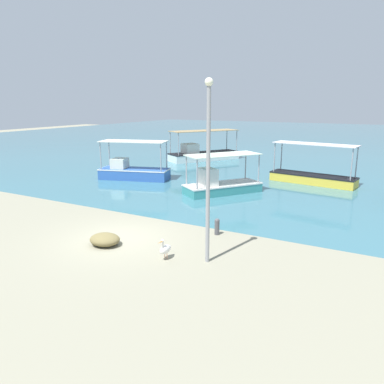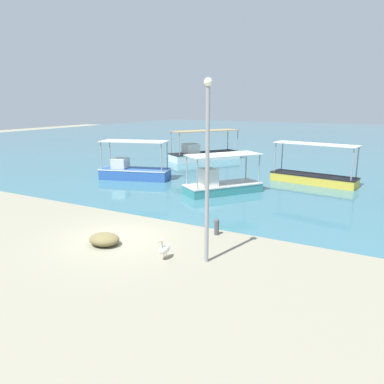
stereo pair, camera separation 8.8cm
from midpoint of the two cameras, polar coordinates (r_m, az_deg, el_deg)
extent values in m
plane|color=gray|center=(15.90, -11.32, -6.95)|extent=(120.00, 120.00, 0.00)
cube|color=#3A6F7E|center=(60.37, 19.39, 7.59)|extent=(110.00, 90.00, 0.00)
cube|color=gold|center=(27.13, 17.78, 1.91)|extent=(5.89, 2.26, 0.64)
cube|color=black|center=(27.08, 17.82, 2.50)|extent=(5.94, 2.30, 0.08)
cylinder|color=#99999E|center=(27.31, 12.37, 5.20)|extent=(0.08, 0.08, 2.06)
cylinder|color=#99999E|center=(28.39, 13.38, 5.46)|extent=(0.08, 0.08, 2.06)
cylinder|color=#99999E|center=(25.61, 23.08, 3.89)|extent=(0.08, 0.08, 2.06)
cylinder|color=#99999E|center=(26.76, 23.72, 4.20)|extent=(0.08, 0.08, 2.06)
cube|color=silver|center=(26.77, 18.15, 6.96)|extent=(5.71, 2.33, 0.05)
cube|color=white|center=(36.43, 1.77, 5.49)|extent=(5.40, 6.86, 0.76)
cube|color=black|center=(36.39, 1.77, 6.02)|extent=(5.46, 6.91, 0.08)
cylinder|color=#99999E|center=(38.68, 5.26, 8.00)|extent=(0.08, 0.08, 2.04)
cylinder|color=#99999E|center=(37.26, 6.75, 7.75)|extent=(0.08, 0.08, 2.04)
cylinder|color=#99999E|center=(35.55, -3.42, 7.55)|extent=(0.08, 0.08, 2.04)
cylinder|color=#99999E|center=(33.99, -2.16, 7.28)|extent=(0.08, 0.08, 2.04)
cube|color=#967F56|center=(36.17, 1.80, 9.33)|extent=(5.38, 6.74, 0.05)
cube|color=silver|center=(35.57, -0.39, 6.65)|extent=(1.87, 1.85, 0.91)
cube|color=#305CAC|center=(27.69, -8.84, 2.76)|extent=(5.27, 3.09, 0.77)
cube|color=silver|center=(27.62, -8.86, 3.47)|extent=(5.32, 3.14, 0.08)
cylinder|color=#99999E|center=(27.47, -3.99, 5.69)|extent=(0.08, 0.08, 1.96)
cylinder|color=#99999E|center=(26.06, -4.87, 5.25)|extent=(0.08, 0.08, 1.96)
cylinder|color=#99999E|center=(29.00, -12.59, 5.82)|extent=(0.08, 0.08, 1.96)
cylinder|color=#99999E|center=(27.67, -13.85, 5.39)|extent=(0.08, 0.08, 1.96)
cube|color=silver|center=(27.35, -9.02, 7.64)|extent=(5.11, 3.13, 0.05)
cube|color=silver|center=(27.97, -11.05, 4.33)|extent=(1.33, 1.45, 0.72)
cube|color=teal|center=(23.25, 4.58, 0.59)|extent=(4.17, 4.87, 0.59)
cube|color=silver|center=(23.19, 4.59, 1.21)|extent=(4.23, 4.92, 0.08)
cylinder|color=#99999E|center=(24.74, 8.06, 4.07)|extent=(0.08, 0.08, 1.77)
cylinder|color=#99999E|center=(23.56, 10.04, 3.52)|extent=(0.08, 0.08, 1.77)
cylinder|color=#99999E|center=(22.68, -0.98, 3.35)|extent=(0.08, 0.08, 1.77)
cylinder|color=#99999E|center=(21.38, 0.67, 2.72)|extent=(0.08, 0.08, 1.77)
cube|color=silver|center=(22.87, 4.68, 5.69)|extent=(4.13, 4.76, 0.05)
cube|color=silver|center=(22.57, 2.26, 2.33)|extent=(1.49, 1.42, 1.03)
cylinder|color=#E0997A|center=(13.68, -4.01, -9.69)|extent=(0.03, 0.03, 0.22)
cylinder|color=#E0997A|center=(13.73, -4.36, -9.60)|extent=(0.03, 0.03, 0.22)
ellipsoid|color=white|center=(13.59, -4.28, -8.73)|extent=(0.29, 0.57, 0.32)
ellipsoid|color=white|center=(13.77, -3.68, -8.32)|extent=(0.12, 0.16, 0.10)
cylinder|color=white|center=(13.39, -4.67, -8.05)|extent=(0.07, 0.07, 0.26)
sphere|color=white|center=(13.33, -4.68, -7.40)|extent=(0.11, 0.11, 0.11)
cone|color=#E5933F|center=(13.20, -5.09, -7.66)|extent=(0.06, 0.30, 0.06)
cylinder|color=gray|center=(12.57, 2.26, 2.08)|extent=(0.14, 0.14, 6.01)
sphere|color=#EAEACC|center=(12.33, 2.40, 16.42)|extent=(0.28, 0.28, 0.28)
cylinder|color=#47474C|center=(15.98, 3.67, -5.50)|extent=(0.21, 0.21, 0.58)
sphere|color=#4C4C51|center=(15.88, 3.69, -4.41)|extent=(0.22, 0.22, 0.22)
ellipsoid|color=olive|center=(15.24, -13.30, -7.05)|extent=(1.24, 1.06, 0.46)
camera|label=1|loc=(0.04, -90.13, -0.03)|focal=35.00mm
camera|label=2|loc=(0.04, 89.87, 0.03)|focal=35.00mm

